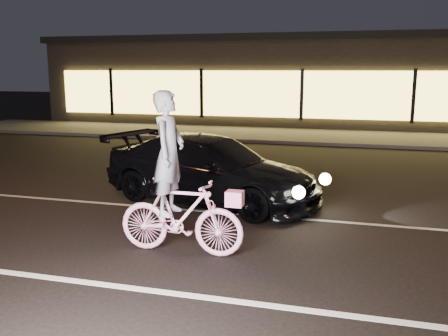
% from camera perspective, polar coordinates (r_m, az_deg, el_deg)
% --- Properties ---
extents(ground, '(90.00, 90.00, 0.00)m').
position_cam_1_polar(ground, '(7.72, -4.97, -9.11)').
color(ground, black).
rests_on(ground, ground).
extents(lane_stripe_near, '(60.00, 0.12, 0.01)m').
position_cam_1_polar(lane_stripe_near, '(6.45, -9.77, -13.46)').
color(lane_stripe_near, silver).
rests_on(lane_stripe_near, ground).
extents(lane_stripe_far, '(60.00, 0.10, 0.01)m').
position_cam_1_polar(lane_stripe_far, '(9.52, -0.74, -5.07)').
color(lane_stripe_far, gray).
rests_on(lane_stripe_far, ground).
extents(sidewalk, '(30.00, 4.00, 0.12)m').
position_cam_1_polar(sidewalk, '(20.11, 8.12, 3.67)').
color(sidewalk, '#383533').
rests_on(sidewalk, ground).
extents(storefront, '(25.40, 8.42, 4.20)m').
position_cam_1_polar(storefront, '(25.87, 10.03, 9.92)').
color(storefront, black).
rests_on(storefront, ground).
extents(cyclist, '(1.90, 0.65, 2.39)m').
position_cam_1_polar(cyclist, '(7.29, -5.34, -3.35)').
color(cyclist, '#FF4593').
rests_on(cyclist, ground).
extents(sedan, '(4.99, 3.14, 1.35)m').
position_cam_1_polar(sedan, '(10.15, -1.54, -0.16)').
color(sedan, black).
rests_on(sedan, ground).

